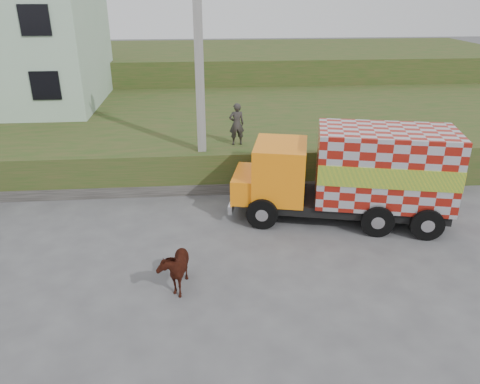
{
  "coord_description": "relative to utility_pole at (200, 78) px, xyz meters",
  "views": [
    {
      "loc": [
        -1.02,
        -11.53,
        6.92
      ],
      "look_at": [
        0.08,
        1.21,
        1.3
      ],
      "focal_mm": 35.0,
      "sensor_mm": 36.0,
      "label": 1
    }
  ],
  "objects": [
    {
      "name": "embankment_far",
      "position": [
        1.0,
        17.4,
        -2.58
      ],
      "size": [
        40.0,
        12.0,
        3.0
      ],
      "primitive_type": "cube",
      "color": "#264918",
      "rests_on": "ground"
    },
    {
      "name": "embankment",
      "position": [
        1.0,
        5.4,
        -3.33
      ],
      "size": [
        40.0,
        12.0,
        1.5
      ],
      "primitive_type": "cube",
      "color": "#264918",
      "rests_on": "ground"
    },
    {
      "name": "ground",
      "position": [
        1.0,
        -4.6,
        -4.08
      ],
      "size": [
        120.0,
        120.0,
        0.0
      ],
      "primitive_type": "plane",
      "color": "#474749",
      "rests_on": "ground"
    },
    {
      "name": "cargo_truck",
      "position": [
        4.69,
        -2.88,
        -2.52
      ],
      "size": [
        7.09,
        3.63,
        3.02
      ],
      "rotation": [
        0.0,
        0.0,
        -0.23
      ],
      "color": "black",
      "rests_on": "ground"
    },
    {
      "name": "utility_pole",
      "position": [
        0.0,
        0.0,
        0.0
      ],
      "size": [
        1.2,
        0.3,
        8.0
      ],
      "color": "gray",
      "rests_on": "ground"
    },
    {
      "name": "pedestrian",
      "position": [
        1.3,
        0.6,
        -1.79
      ],
      "size": [
        0.61,
        0.44,
        1.57
      ],
      "primitive_type": "imported",
      "rotation": [
        0.0,
        0.0,
        3.27
      ],
      "color": "#282724",
      "rests_on": "embankment"
    },
    {
      "name": "cow",
      "position": [
        -0.78,
        -6.2,
        -3.48
      ],
      "size": [
        0.79,
        1.47,
        1.19
      ],
      "primitive_type": "imported",
      "rotation": [
        0.0,
        0.0,
        -0.11
      ],
      "color": "black",
      "rests_on": "ground"
    },
    {
      "name": "retaining_strip",
      "position": [
        -1.0,
        -0.4,
        -3.88
      ],
      "size": [
        16.0,
        0.5,
        0.4
      ],
      "primitive_type": "cube",
      "color": "#595651",
      "rests_on": "ground"
    }
  ]
}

